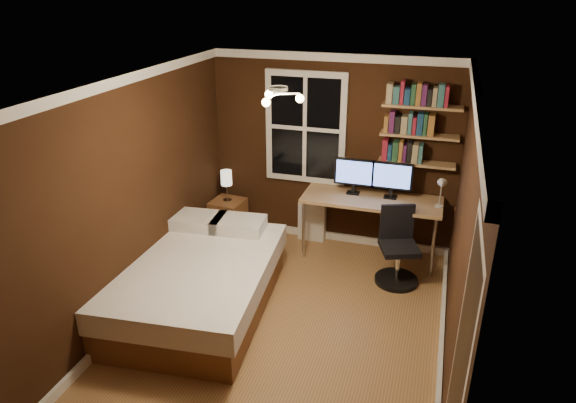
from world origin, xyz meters
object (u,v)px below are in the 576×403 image
(bedside_lamp, at_px, (227,186))
(monitor_right, at_px, (392,180))
(desk, at_px, (372,203))
(office_chair, at_px, (397,255))
(bed, at_px, (197,282))
(nightstand, at_px, (228,218))
(desk_lamp, at_px, (441,192))
(monitor_left, at_px, (354,176))
(radiator, at_px, (312,221))

(bedside_lamp, bearing_deg, monitor_right, 1.86)
(desk, bearing_deg, office_chair, -50.30)
(bed, bearing_deg, bedside_lamp, 96.59)
(desk, bearing_deg, nightstand, 179.57)
(bedside_lamp, xyz_separation_m, monitor_right, (2.18, 0.07, 0.31))
(nightstand, distance_m, bedside_lamp, 0.48)
(bed, height_order, office_chair, office_chair)
(bed, xyz_separation_m, office_chair, (2.01, 1.19, 0.03))
(desk_lamp, bearing_deg, monitor_left, 169.93)
(bedside_lamp, distance_m, radiator, 1.25)
(office_chair, bearing_deg, desk_lamp, 23.70)
(office_chair, bearing_deg, desk, 109.34)
(desk, relative_size, monitor_right, 3.42)
(nightstand, height_order, monitor_right, monitor_right)
(nightstand, distance_m, desk, 2.02)
(radiator, height_order, desk_lamp, desk_lamp)
(nightstand, bearing_deg, radiator, 16.94)
(bedside_lamp, distance_m, desk, 1.96)
(desk_lamp, bearing_deg, monitor_right, 162.30)
(nightstand, bearing_deg, desk_lamp, 3.56)
(nightstand, xyz_separation_m, monitor_right, (2.18, 0.07, 0.78))
(radiator, distance_m, monitor_right, 1.30)
(radiator, xyz_separation_m, desk_lamp, (1.62, -0.34, 0.76))
(monitor_right, bearing_deg, bedside_lamp, -178.14)
(desk, xyz_separation_m, monitor_left, (-0.25, 0.09, 0.29))
(nightstand, distance_m, radiator, 1.17)
(monitor_right, height_order, desk_lamp, monitor_right)
(desk, xyz_separation_m, monitor_right, (0.22, 0.09, 0.29))
(nightstand, relative_size, desk, 0.30)
(nightstand, relative_size, office_chair, 0.57)
(bed, relative_size, monitor_right, 4.55)
(monitor_left, height_order, desk_lamp, monitor_left)
(desk, bearing_deg, desk_lamp, -7.24)
(nightstand, bearing_deg, desk, 5.55)
(bedside_lamp, bearing_deg, desk_lamp, -2.42)
(bedside_lamp, xyz_separation_m, office_chair, (2.37, -0.50, -0.40))
(bedside_lamp, relative_size, desk_lamp, 0.99)
(bed, relative_size, monitor_left, 4.55)
(monitor_right, distance_m, desk_lamp, 0.62)
(radiator, xyz_separation_m, monitor_right, (1.03, -0.15, 0.77))
(monitor_left, bearing_deg, bedside_lamp, -177.63)
(bed, relative_size, nightstand, 4.36)
(radiator, relative_size, desk, 0.32)
(bed, bearing_deg, office_chair, 25.22)
(bedside_lamp, distance_m, monitor_left, 1.74)
(monitor_left, bearing_deg, office_chair, -41.09)
(monitor_right, bearing_deg, nightstand, -178.14)
(bed, relative_size, desk_lamp, 5.17)
(nightstand, relative_size, radiator, 0.94)
(monitor_left, relative_size, desk_lamp, 1.14)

